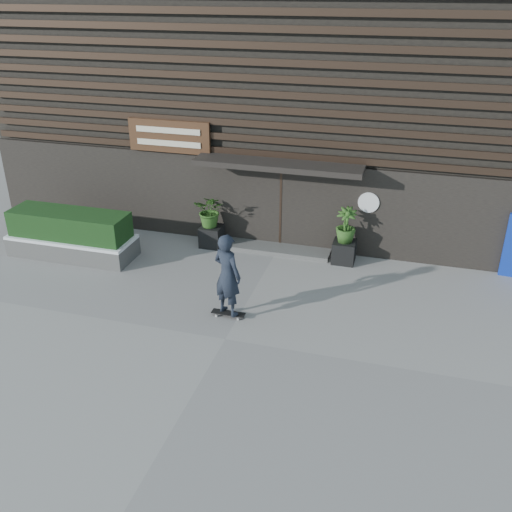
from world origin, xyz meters
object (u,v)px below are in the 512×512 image
(skateboarder, at_px, (227,275))
(planter_pot_left, at_px, (212,236))
(raised_bed, at_px, (73,247))
(planter_pot_right, at_px, (344,252))

(skateboarder, bearing_deg, planter_pot_left, 115.49)
(planter_pot_left, relative_size, raised_bed, 0.17)
(planter_pot_left, relative_size, skateboarder, 0.29)
(raised_bed, height_order, skateboarder, skateboarder)
(planter_pot_left, bearing_deg, planter_pot_right, 0.00)
(planter_pot_right, bearing_deg, planter_pot_left, 180.00)
(planter_pot_right, relative_size, raised_bed, 0.17)
(raised_bed, distance_m, skateboarder, 5.56)
(planter_pot_left, bearing_deg, raised_bed, -155.00)
(raised_bed, bearing_deg, planter_pot_right, 12.60)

